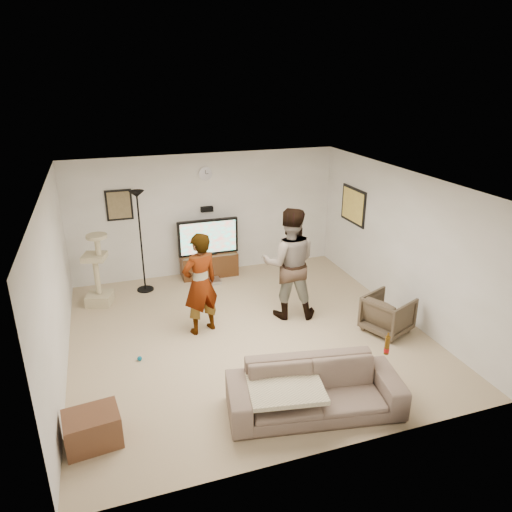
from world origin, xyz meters
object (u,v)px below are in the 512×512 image
object	(u,v)px
floor_lamp	(141,242)
tv_stand	(209,265)
cat_tree	(96,270)
tv	(208,237)
beer_bottle	(387,345)
side_table	(92,429)
armchair	(388,314)
person_right	(289,263)
person_left	(200,284)
sofa	(314,389)

from	to	relation	value
floor_lamp	tv_stand	bearing A→B (deg)	12.65
tv_stand	cat_tree	world-z (taller)	cat_tree
tv	cat_tree	distance (m)	2.30
beer_bottle	cat_tree	bearing A→B (deg)	131.22
tv	side_table	xyz separation A→B (m)	(-2.36, -4.29, -0.65)
armchair	side_table	distance (m)	4.72
floor_lamp	side_table	world-z (taller)	floor_lamp
tv_stand	beer_bottle	world-z (taller)	beer_bottle
cat_tree	armchair	xyz separation A→B (m)	(4.43, -2.53, -0.36)
cat_tree	side_table	world-z (taller)	cat_tree
person_right	floor_lamp	bearing A→B (deg)	-21.22
person_left	beer_bottle	size ratio (longest dim) A/B	6.76
beer_bottle	armchair	distance (m)	1.77
tv	sofa	bearing A→B (deg)	-86.75
tv_stand	person_right	size ratio (longest dim) A/B	0.60
tv_stand	person_right	distance (m)	2.42
person_left	sofa	world-z (taller)	person_left
person_right	side_table	distance (m)	4.00
tv	sofa	distance (m)	4.61
sofa	side_table	world-z (taller)	sofa
beer_bottle	side_table	size ratio (longest dim) A/B	0.41
person_left	cat_tree	bearing A→B (deg)	-64.25
side_table	person_right	bearing A→B (deg)	33.53
person_right	beer_bottle	world-z (taller)	person_right
floor_lamp	sofa	distance (m)	4.62
cat_tree	floor_lamp	bearing A→B (deg)	21.31
side_table	armchair	bearing A→B (deg)	13.81
tv	person_right	world-z (taller)	person_right
beer_bottle	person_right	bearing A→B (deg)	97.79
floor_lamp	beer_bottle	distance (m)	5.01
sofa	beer_bottle	bearing A→B (deg)	9.86
armchair	cat_tree	bearing A→B (deg)	36.94
beer_bottle	sofa	bearing A→B (deg)	180.00
floor_lamp	beer_bottle	bearing A→B (deg)	-58.68
person_left	tv	bearing A→B (deg)	-125.51
cat_tree	side_table	xyz separation A→B (m)	(-0.16, -3.66, -0.47)
tv_stand	person_left	distance (m)	2.37
tv_stand	person_right	bearing A→B (deg)	-66.83
person_left	beer_bottle	xyz separation A→B (m)	(1.88, -2.38, -0.09)
cat_tree	armchair	size ratio (longest dim) A/B	1.97
tv_stand	beer_bottle	xyz separation A→B (m)	(1.25, -4.58, 0.51)
person_right	armchair	world-z (taller)	person_right
person_right	side_table	xyz separation A→B (m)	(-3.27, -2.17, -0.76)
floor_lamp	cat_tree	bearing A→B (deg)	-158.69
tv_stand	sofa	bearing A→B (deg)	-86.75
armchair	tv_stand	bearing A→B (deg)	11.77
cat_tree	person_left	bearing A→B (deg)	-44.90
beer_bottle	side_table	bearing A→B (deg)	175.54
cat_tree	sofa	bearing A→B (deg)	-57.96
sofa	armchair	size ratio (longest dim) A/B	3.12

